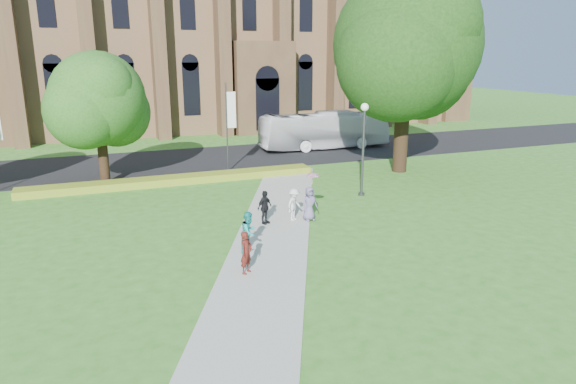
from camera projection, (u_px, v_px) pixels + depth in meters
name	position (u px, v px, depth m)	size (l,w,h in m)	color
ground	(279.00, 253.00, 20.87)	(160.00, 160.00, 0.00)	#336E21
road	(186.00, 161.00, 38.82)	(160.00, 10.00, 0.02)	black
footpath	(270.00, 245.00, 21.77)	(3.20, 30.00, 0.04)	#B2B2A8
flower_hedge	(174.00, 180.00, 31.95)	(18.00, 1.40, 0.45)	gold
cathedral	(237.00, 5.00, 56.67)	(52.60, 18.25, 28.00)	brown
streetlamp	(364.00, 138.00, 28.50)	(0.44, 0.44, 5.24)	#38383D
large_tree	(406.00, 45.00, 33.16)	(9.60, 9.60, 13.20)	#332114
street_tree_1	(98.00, 99.00, 30.39)	(5.60, 5.60, 8.05)	#332114
banner_pole_0	(228.00, 122.00, 34.38)	(0.70, 0.10, 6.00)	#38383D
tour_coach	(324.00, 130.00, 43.27)	(2.61, 11.14, 3.10)	white
pedestrian_0	(246.00, 253.00, 18.73)	(0.58, 0.38, 1.59)	#4F1712
pedestrian_1	(249.00, 232.00, 20.70)	(0.83, 0.65, 1.71)	teal
pedestrian_2	(294.00, 204.00, 24.71)	(1.01, 0.58, 1.57)	silver
pedestrian_3	(265.00, 207.00, 24.18)	(0.94, 0.39, 1.61)	black
pedestrian_4	(310.00, 204.00, 24.69)	(0.81, 0.52, 1.65)	slate
parasol	(312.00, 180.00, 24.55)	(0.66, 0.66, 0.58)	#DC9BBB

